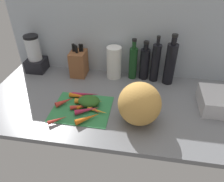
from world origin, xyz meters
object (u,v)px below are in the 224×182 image
Objects in this scene: carrot_5 at (85,94)px; carrot_6 at (88,118)px; bottle_3 at (170,63)px; carrot_9 at (58,120)px; carrot_11 at (89,104)px; bottle_1 at (144,63)px; carrot_3 at (81,96)px; dish_rack at (222,101)px; carrot_2 at (98,111)px; carrot_4 at (92,108)px; carrot_7 at (89,101)px; bottle_0 at (133,62)px; carrot_1 at (65,101)px; cutting_board at (82,108)px; knife_block at (79,63)px; carrot_0 at (87,110)px; carrot_8 at (82,106)px; blender_appliance at (35,56)px; carrot_10 at (86,104)px; bottle_2 at (155,63)px; paper_towel_roll at (114,63)px; winter_squash at (139,104)px.

carrot_5 is 1.17× the size of carrot_6.
carrot_6 is at bearing -133.25° from bottle_3.
bottle_3 is at bearing 40.03° from carrot_9.
bottle_1 reaches higher than carrot_11.
carrot_9 is at bearing -106.89° from carrot_3.
carrot_11 is 81.32cm from dish_rack.
carrot_2 is 1.03× the size of carrot_4.
carrot_9 is at bearing -125.61° from carrot_7.
carrot_3 is 7.79cm from carrot_7.
bottle_0 is at bearing 59.04° from carrot_11.
carrot_1 is 56.92cm from bottle_0.
carrot_2 is (10.71, -2.27, 1.51)cm from cutting_board.
knife_block is (-1.51, 37.80, 7.35)cm from carrot_1.
carrot_8 is (-4.32, 3.12, -0.30)cm from carrot_0.
blender_appliance reaches higher than carrot_9.
bottle_1 reaches higher than carrot_1.
knife_block is at bearing 111.70° from carrot_10.
bottle_2 is at bearing 147.46° from dish_rack.
dish_rack reaches higher than carrot_5.
carrot_1 is at bearing 168.03° from carrot_2.
carrot_1 is 11.99cm from carrot_8.
cutting_board is 85.97cm from dish_rack.
carrot_2 is 0.88× the size of carrot_6.
paper_towel_roll is 29.86cm from bottle_2.
paper_towel_roll is at bearing 0.25° from blender_appliance.
carrot_0 is at bearing -68.06° from knife_block.
carrot_10 is (-4.58, 2.83, 0.26)cm from carrot_4.
winter_squash is at bearing -16.40° from carrot_7.
carrot_3 is 0.64× the size of winter_squash.
carrot_5 is at bearing -133.04° from bottle_0.
carrot_1 reaches higher than cutting_board.
carrot_3 reaches higher than carrot_4.
carrot_3 is at bearing 124.71° from carrot_10.
bottle_0 reaches higher than carrot_11.
carrot_10 is 48.94cm from bottle_0.
cutting_board is 64.29cm from blender_appliance.
carrot_6 is at bearing -69.48° from carrot_10.
knife_block is 35.03cm from blender_appliance.
carrot_9 is 0.31× the size of bottle_3.
carrot_5 reaches higher than carrot_2.
dish_rack is (80.10, 18.45, 2.57)cm from carrot_0.
cutting_board is 2.38× the size of carrot_0.
bottle_3 is at bearing 46.75° from carrot_6.
cutting_board is at bearing -40.44° from blender_appliance.
carrot_4 is at bearing 160.68° from carrot_2.
bottle_2 is (36.65, 42.32, 12.23)cm from carrot_4.
bottle_1 is (29.00, 44.22, 10.19)cm from carrot_4.
carrot_8 reaches higher than carrot_11.
carrot_5 is at bearing 93.92° from cutting_board.
dish_rack is (49.51, 19.55, -7.16)cm from winter_squash.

